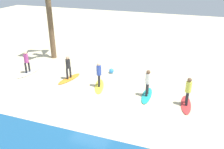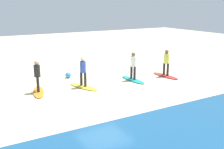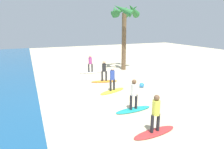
# 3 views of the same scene
# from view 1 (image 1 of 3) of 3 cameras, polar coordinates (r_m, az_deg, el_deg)

# --- Properties ---
(ground_plane) EXTENTS (60.00, 60.00, 0.00)m
(ground_plane) POSITION_cam_1_polar(r_m,az_deg,el_deg) (14.16, -4.58, -6.23)
(ground_plane) COLOR beige
(surfboard_red) EXTENTS (0.74, 2.14, 0.09)m
(surfboard_red) POSITION_cam_1_polar(r_m,az_deg,el_deg) (14.28, 17.36, -6.91)
(surfboard_red) COLOR red
(surfboard_red) RESTS_ON ground
(surfer_red) EXTENTS (0.32, 0.46, 1.64)m
(surfer_red) POSITION_cam_1_polar(r_m,az_deg,el_deg) (13.81, 17.88, -3.39)
(surfer_red) COLOR #232328
(surfer_red) RESTS_ON surfboard_red
(surfboard_teal) EXTENTS (0.64, 2.12, 0.09)m
(surfboard_teal) POSITION_cam_1_polar(r_m,az_deg,el_deg) (14.70, 8.36, -4.99)
(surfboard_teal) COLOR teal
(surfboard_teal) RESTS_ON ground
(surfer_teal) EXTENTS (0.32, 0.46, 1.64)m
(surfer_teal) POSITION_cam_1_polar(r_m,az_deg,el_deg) (14.24, 8.60, -1.52)
(surfer_teal) COLOR #232328
(surfer_teal) RESTS_ON surfboard_teal
(surfboard_yellow) EXTENTS (1.20, 2.17, 0.09)m
(surfboard_yellow) POSITION_cam_1_polar(r_m,az_deg,el_deg) (15.65, -3.08, -2.81)
(surfboard_yellow) COLOR yellow
(surfboard_yellow) RESTS_ON ground
(surfer_yellow) EXTENTS (0.32, 0.44, 1.64)m
(surfer_yellow) POSITION_cam_1_polar(r_m,az_deg,el_deg) (15.23, -3.16, 0.51)
(surfer_yellow) COLOR #232328
(surfer_yellow) RESTS_ON surfboard_yellow
(surfboard_orange) EXTENTS (1.05, 2.17, 0.09)m
(surfboard_orange) POSITION_cam_1_polar(r_m,az_deg,el_deg) (16.92, -10.25, -1.00)
(surfboard_orange) COLOR orange
(surfboard_orange) RESTS_ON ground
(surfer_orange) EXTENTS (0.32, 0.45, 1.64)m
(surfer_orange) POSITION_cam_1_polar(r_m,az_deg,el_deg) (16.52, -10.50, 2.11)
(surfer_orange) COLOR #232328
(surfer_orange) RESTS_ON surfboard_orange
(surfboard_white) EXTENTS (0.83, 2.16, 0.09)m
(surfboard_white) POSITION_cam_1_polar(r_m,az_deg,el_deg) (18.65, -19.49, 0.41)
(surfboard_white) COLOR white
(surfboard_white) RESTS_ON ground
(surfer_white) EXTENTS (0.32, 0.46, 1.64)m
(surfer_white) POSITION_cam_1_polar(r_m,az_deg,el_deg) (18.29, -19.92, 3.25)
(surfer_white) COLOR #232328
(surfer_white) RESTS_ON surfboard_white
(beach_ball) EXTENTS (0.36, 0.36, 0.36)m
(beach_ball) POSITION_cam_1_polar(r_m,az_deg,el_deg) (17.57, -0.14, 0.90)
(beach_ball) COLOR #338CE5
(beach_ball) RESTS_ON ground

